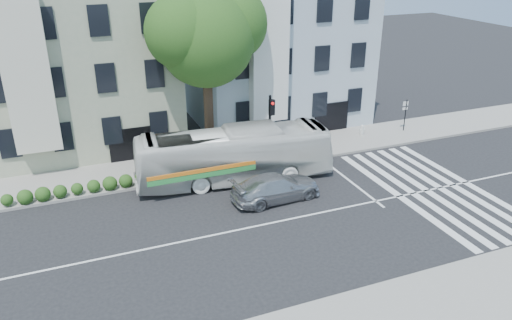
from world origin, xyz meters
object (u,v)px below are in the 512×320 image
sedan (276,187)px  traffic_signal (271,122)px  bus (234,155)px  fire_hydrant (362,130)px

sedan → traffic_signal: 4.55m
bus → fire_hydrant: bearing=-67.8°
sedan → fire_hydrant: size_ratio=6.59×
fire_hydrant → traffic_signal: bearing=-163.1°
sedan → fire_hydrant: 11.18m
traffic_signal → fire_hydrant: traffic_signal is taller
traffic_signal → fire_hydrant: bearing=9.9°
traffic_signal → fire_hydrant: 8.71m
sedan → fire_hydrant: bearing=-60.4°
bus → traffic_signal: 2.98m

